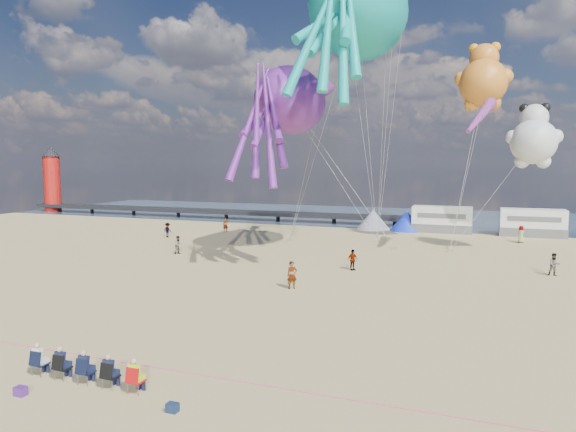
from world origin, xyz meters
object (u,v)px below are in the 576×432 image
(cooler_purple, at_px, (21,391))
(sandbag_e, at_px, (377,242))
(windsock_right, at_px, (296,115))
(lighthouse, at_px, (52,184))
(beachgoer_2, at_px, (168,230))
(sandbag_b, at_px, (394,248))
(beachgoer_3, at_px, (352,260))
(tent_blue, at_px, (407,221))
(spectator_row, at_px, (86,366))
(beachgoer_6, at_px, (521,234))
(beachgoer_5, at_px, (226,225))
(windsock_mid, at_px, (480,116))
(motorhome_0, at_px, (442,219))
(sandbag_c, at_px, (450,251))
(tent_white, at_px, (373,219))
(windsock_left, at_px, (323,94))
(kite_panda, at_px, (534,142))
(standing_person, at_px, (292,275))
(kite_teddy_orange, at_px, (483,83))
(kite_octopus_purple, at_px, (291,101))
(kite_octopus_teal, at_px, (359,10))
(sandbag_d, at_px, (451,247))
(sandbag_a, at_px, (290,240))
(beachgoer_7, at_px, (178,245))
(motorhome_1, at_px, (532,223))
(beachgoer_1, at_px, (554,265))
(cooler_navy, at_px, (172,408))

(cooler_purple, distance_m, sandbag_e, 38.52)
(windsock_right, bearing_deg, cooler_purple, -87.50)
(lighthouse, relative_size, beachgoer_2, 5.70)
(sandbag_b, bearing_deg, beachgoer_3, -98.16)
(tent_blue, xyz_separation_m, spectator_row, (-5.28, -47.07, -0.55))
(beachgoer_3, xyz_separation_m, beachgoer_6, (12.82, 18.82, 0.09))
(beachgoer_5, bearing_deg, lighthouse, 116.96)
(cooler_purple, height_order, windsock_mid, windsock_mid)
(motorhome_0, bearing_deg, sandbag_c, -82.97)
(motorhome_0, relative_size, spectator_row, 1.08)
(tent_white, bearing_deg, beachgoer_5, -150.35)
(beachgoer_2, relative_size, beachgoer_3, 1.00)
(tent_blue, distance_m, windsock_left, 19.89)
(lighthouse, distance_m, kite_panda, 72.30)
(standing_person, xyz_separation_m, kite_teddy_orange, (11.00, 21.26, 14.48))
(tent_white, xyz_separation_m, kite_octopus_purple, (-2.97, -20.91, 11.96))
(beachgoer_2, relative_size, kite_octopus_teal, 0.11)
(beachgoer_2, bearing_deg, sandbag_d, -162.16)
(tent_blue, height_order, kite_octopus_teal, kite_octopus_teal)
(windsock_right, bearing_deg, sandbag_d, 10.24)
(beachgoer_5, xyz_separation_m, sandbag_a, (9.40, -3.91, -0.74))
(spectator_row, bearing_deg, cooler_purple, -132.04)
(sandbag_b, height_order, kite_octopus_teal, kite_octopus_teal)
(beachgoer_6, xyz_separation_m, sandbag_c, (-6.36, -8.15, -0.77))
(lighthouse, bearing_deg, windsock_left, -18.47)
(kite_teddy_orange, bearing_deg, windsock_left, -172.43)
(lighthouse, height_order, sandbag_d, lighthouse)
(motorhome_0, relative_size, sandbag_b, 13.20)
(sandbag_b, bearing_deg, spectator_row, -100.21)
(motorhome_0, relative_size, windsock_right, 1.54)
(kite_octopus_teal, distance_m, windsock_right, 12.80)
(spectator_row, xyz_separation_m, beachgoer_7, (-11.52, 24.20, 0.15))
(lighthouse, relative_size, sandbag_e, 18.00)
(motorhome_1, distance_m, standing_person, 35.30)
(cooler_purple, relative_size, sandbag_d, 0.80)
(sandbag_b, bearing_deg, tent_white, 108.80)
(beachgoer_6, height_order, sandbag_b, beachgoer_6)
(tent_blue, xyz_separation_m, kite_octopus_teal, (-1.17, -21.58, 18.41))
(cooler_purple, xyz_separation_m, sandbag_c, (12.40, 35.13, -0.05))
(tent_white, distance_m, kite_octopus_purple, 24.27)
(beachgoer_1, distance_m, sandbag_d, 12.46)
(sandbag_a, relative_size, kite_teddy_orange, 0.07)
(cooler_navy, distance_m, kite_octopus_teal, 32.68)
(beachgoer_6, xyz_separation_m, kite_octopus_teal, (-13.20, -16.18, 18.73))
(sandbag_b, xyz_separation_m, sandbag_c, (4.97, 0.27, 0.00))
(cooler_purple, xyz_separation_m, windsock_right, (-2.17, 34.55, 12.48))
(tent_blue, xyz_separation_m, sandbag_a, (-10.06, -12.72, -1.09))
(windsock_left, bearing_deg, beachgoer_6, 18.45)
(beachgoer_6, relative_size, kite_octopus_teal, 0.13)
(sandbag_e, relative_size, kite_octopus_purple, 0.04)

